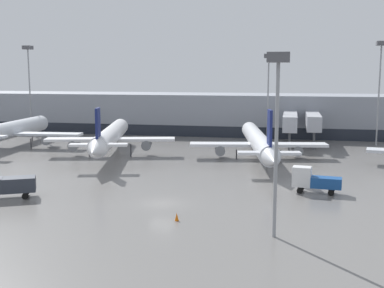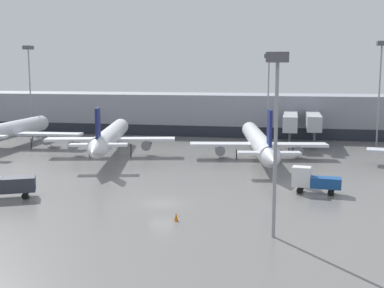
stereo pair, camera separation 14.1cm
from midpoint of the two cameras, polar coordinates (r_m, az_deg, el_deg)
name	(u,v)px [view 2 (the right image)]	position (r m, az deg, el deg)	size (l,w,h in m)	color
ground_plane	(161,203)	(51.42, -3.58, -7.04)	(320.00, 320.00, 0.00)	slate
terminal_building	(234,114)	(110.78, 5.01, 3.58)	(160.00, 31.73, 9.00)	gray
parked_jet_0	(10,131)	(95.01, -20.76, 1.48)	(27.30, 33.91, 9.59)	silver
parked_jet_1	(258,141)	(78.39, 7.91, 0.30)	(22.26, 38.76, 8.91)	silver
parked_jet_5	(110,136)	(80.98, -9.59, 0.90)	(21.46, 35.32, 8.88)	white
service_truck_0	(9,185)	(56.77, -20.79, -4.56)	(5.92, 4.44, 2.34)	#2D333D
service_truck_1	(313,180)	(57.04, 14.23, -4.14)	(5.64, 2.24, 2.99)	#19478C
traffic_cone_1	(331,183)	(61.69, 16.23, -4.46)	(0.39, 0.39, 0.61)	orange
traffic_cone_3	(176,217)	(45.41, -1.80, -8.62)	(0.38, 0.38, 0.76)	orange
apron_light_mast_0	(29,66)	(113.52, -18.73, 8.80)	(1.80, 1.80, 19.70)	gray
apron_light_mast_2	(381,64)	(97.79, 21.51, 8.78)	(1.80, 1.80, 19.63)	gray
apron_light_mast_3	(269,73)	(95.93, 9.13, 8.36)	(1.80, 1.80, 17.43)	gray
apron_light_mast_4	(277,90)	(39.58, 10.13, 6.37)	(1.80, 1.80, 15.31)	gray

